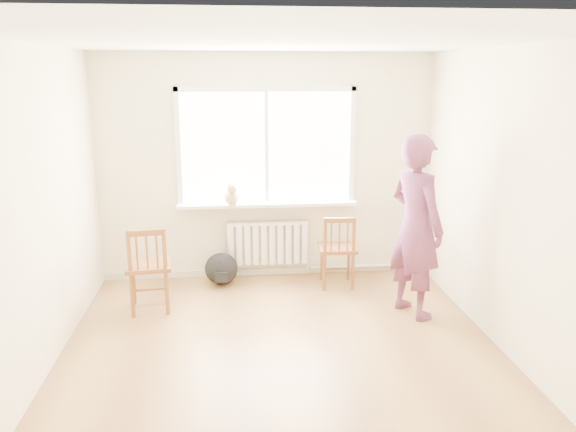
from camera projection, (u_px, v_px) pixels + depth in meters
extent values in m
plane|color=#9D7440|center=(284.00, 363.00, 4.91)|extent=(4.50, 4.50, 0.00)
plane|color=white|center=(284.00, 40.00, 4.24)|extent=(4.50, 4.50, 0.00)
cube|color=beige|center=(267.00, 168.00, 6.74)|extent=(4.00, 0.01, 2.70)
cube|color=white|center=(266.00, 147.00, 6.66)|extent=(2.00, 0.02, 1.30)
cube|color=white|center=(266.00, 89.00, 6.47)|extent=(2.12, 0.05, 0.06)
cube|color=white|center=(178.00, 149.00, 6.54)|extent=(0.06, 0.05, 1.42)
cube|color=white|center=(352.00, 146.00, 6.74)|extent=(0.06, 0.05, 1.42)
cube|color=white|center=(267.00, 148.00, 6.64)|extent=(0.04, 0.05, 1.30)
cube|color=white|center=(267.00, 204.00, 6.74)|extent=(2.15, 0.22, 0.04)
cube|color=white|center=(267.00, 243.00, 6.92)|extent=(1.00, 0.02, 0.55)
cube|color=white|center=(268.00, 244.00, 6.87)|extent=(1.00, 0.10, 0.51)
cube|color=white|center=(268.00, 223.00, 6.81)|extent=(1.00, 0.12, 0.03)
cylinder|color=silver|center=(366.00, 266.00, 7.12)|extent=(1.40, 0.04, 0.04)
cube|color=beige|center=(268.00, 271.00, 7.05)|extent=(4.00, 0.03, 0.08)
cube|color=brown|center=(148.00, 265.00, 5.90)|extent=(0.51, 0.49, 0.04)
cylinder|color=brown|center=(166.00, 280.00, 6.17)|extent=(0.04, 0.04, 0.49)
cylinder|color=brown|center=(134.00, 283.00, 6.09)|extent=(0.04, 0.04, 0.49)
cylinder|color=brown|center=(167.00, 292.00, 5.84)|extent=(0.04, 0.04, 0.49)
cylinder|color=brown|center=(132.00, 295.00, 5.76)|extent=(0.04, 0.04, 0.49)
cylinder|color=brown|center=(166.00, 272.00, 5.78)|extent=(0.04, 0.04, 0.93)
cylinder|color=brown|center=(131.00, 275.00, 5.71)|extent=(0.04, 0.04, 0.93)
cube|color=brown|center=(146.00, 233.00, 5.64)|extent=(0.38, 0.08, 0.06)
cylinder|color=brown|center=(157.00, 251.00, 5.71)|extent=(0.02, 0.02, 0.37)
cylinder|color=brown|center=(147.00, 252.00, 5.69)|extent=(0.02, 0.02, 0.37)
cylinder|color=brown|center=(137.00, 252.00, 5.67)|extent=(0.02, 0.02, 0.37)
cube|color=brown|center=(337.00, 248.00, 6.59)|extent=(0.46, 0.44, 0.04)
cylinder|color=brown|center=(349.00, 262.00, 6.81)|extent=(0.04, 0.04, 0.46)
cylinder|color=brown|center=(322.00, 262.00, 6.80)|extent=(0.04, 0.04, 0.46)
cylinder|color=brown|center=(353.00, 271.00, 6.49)|extent=(0.04, 0.04, 0.46)
cylinder|color=brown|center=(324.00, 272.00, 6.48)|extent=(0.04, 0.04, 0.46)
cylinder|color=brown|center=(353.00, 254.00, 6.44)|extent=(0.04, 0.04, 0.88)
cylinder|color=brown|center=(325.00, 255.00, 6.43)|extent=(0.04, 0.04, 0.88)
cube|color=brown|center=(340.00, 220.00, 6.33)|extent=(0.36, 0.06, 0.06)
cylinder|color=brown|center=(348.00, 236.00, 6.38)|extent=(0.02, 0.02, 0.35)
cylinder|color=brown|center=(339.00, 236.00, 6.38)|extent=(0.02, 0.02, 0.35)
cylinder|color=brown|center=(331.00, 236.00, 6.38)|extent=(0.02, 0.02, 0.35)
imported|color=#C64263|center=(416.00, 227.00, 5.70)|extent=(0.70, 0.81, 1.89)
ellipsoid|color=beige|center=(232.00, 195.00, 6.60)|extent=(0.21, 0.31, 0.22)
sphere|color=beige|center=(232.00, 188.00, 6.43)|extent=(0.12, 0.12, 0.12)
cone|color=beige|center=(229.00, 183.00, 6.41)|extent=(0.04, 0.04, 0.05)
cone|color=beige|center=(235.00, 183.00, 6.42)|extent=(0.04, 0.04, 0.05)
cylinder|color=beige|center=(231.00, 198.00, 6.76)|extent=(0.04, 0.20, 0.03)
cylinder|color=beige|center=(229.00, 202.00, 6.50)|extent=(0.03, 0.03, 0.11)
cylinder|color=beige|center=(235.00, 202.00, 6.51)|extent=(0.03, 0.03, 0.11)
ellipsoid|color=black|center=(221.00, 269.00, 6.68)|extent=(0.45, 0.38, 0.39)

